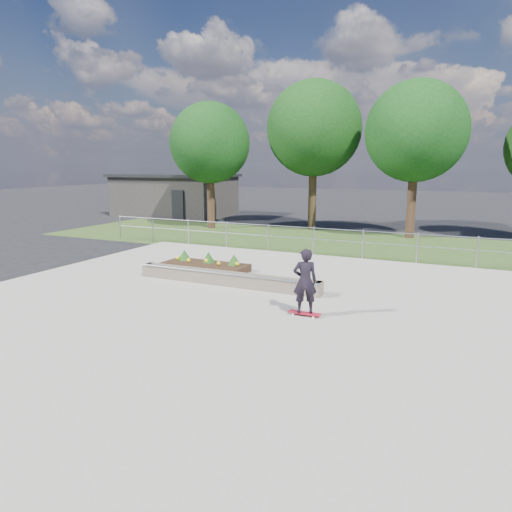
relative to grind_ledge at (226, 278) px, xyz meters
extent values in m
plane|color=black|center=(0.92, -1.76, -0.26)|extent=(120.00, 120.00, 0.00)
cube|color=#2E441B|center=(0.92, 9.24, -0.25)|extent=(30.00, 8.00, 0.02)
cube|color=gray|center=(0.92, -1.76, -0.23)|extent=(15.00, 15.00, 0.06)
cylinder|color=gray|center=(-9.08, 5.74, 0.34)|extent=(0.06, 0.06, 1.20)
cylinder|color=gray|center=(-7.08, 5.74, 0.34)|extent=(0.06, 0.06, 1.20)
cylinder|color=#9A9DA3|center=(-5.08, 5.74, 0.34)|extent=(0.06, 0.06, 1.20)
cylinder|color=#909498|center=(-3.08, 5.74, 0.34)|extent=(0.06, 0.06, 1.20)
cylinder|color=gray|center=(-1.08, 5.74, 0.34)|extent=(0.06, 0.06, 1.20)
cylinder|color=gray|center=(0.92, 5.74, 0.34)|extent=(0.06, 0.06, 1.20)
cylinder|color=gray|center=(2.92, 5.74, 0.34)|extent=(0.06, 0.06, 1.20)
cylinder|color=gray|center=(4.92, 5.74, 0.34)|extent=(0.06, 0.06, 1.20)
cylinder|color=gray|center=(6.92, 5.74, 0.34)|extent=(0.06, 0.06, 1.20)
cylinder|color=gray|center=(0.92, 5.74, 0.89)|extent=(20.00, 0.04, 0.04)
cylinder|color=#999CA1|center=(0.92, 5.74, 0.44)|extent=(20.00, 0.04, 0.04)
cube|color=#2A2725|center=(-13.08, 16.24, 1.14)|extent=(8.00, 5.00, 2.80)
cube|color=black|center=(-13.08, 16.24, 2.64)|extent=(8.40, 5.40, 0.20)
cube|color=black|center=(-11.08, 13.69, 0.74)|extent=(0.90, 0.10, 2.00)
cylinder|color=#301D13|center=(-7.08, 11.24, 1.20)|extent=(0.44, 0.44, 2.93)
sphere|color=black|center=(-7.08, 11.24, 4.61)|extent=(4.55, 4.55, 4.55)
cylinder|color=#312113|center=(-1.58, 13.24, 1.42)|extent=(0.44, 0.44, 3.38)
sphere|color=black|center=(-1.58, 13.24, 5.36)|extent=(5.25, 5.25, 5.25)
cylinder|color=black|center=(3.92, 12.24, 1.31)|extent=(0.44, 0.44, 3.15)
sphere|color=black|center=(3.92, 12.24, 4.99)|extent=(4.90, 4.90, 4.90)
cube|color=brown|center=(0.00, 0.00, 0.00)|extent=(6.00, 0.40, 0.40)
cylinder|color=gray|center=(0.00, -0.20, 0.20)|extent=(6.00, 0.06, 0.06)
cube|color=brown|center=(-2.90, 0.00, 0.00)|extent=(0.15, 0.42, 0.40)
cube|color=brown|center=(2.90, 0.00, 0.00)|extent=(0.15, 0.42, 0.40)
cube|color=black|center=(-1.59, 1.40, -0.08)|extent=(3.00, 1.20, 0.25)
sphere|color=yellow|center=(-2.79, 1.50, 0.13)|extent=(0.14, 0.14, 0.14)
sphere|color=yellow|center=(-2.19, 1.30, 0.13)|extent=(0.14, 0.14, 0.14)
sphere|color=yellow|center=(-1.59, 1.50, 0.13)|extent=(0.14, 0.14, 0.14)
sphere|color=yellow|center=(-0.99, 1.30, 0.13)|extent=(0.14, 0.14, 0.14)
sphere|color=yellow|center=(-0.39, 1.50, 0.13)|extent=(0.14, 0.14, 0.14)
cone|color=#1C4814|center=(-2.59, 1.65, 0.23)|extent=(0.44, 0.44, 0.36)
cone|color=#144212|center=(-1.59, 1.65, 0.23)|extent=(0.44, 0.44, 0.36)
cone|color=#1C4513|center=(-0.59, 1.65, 0.23)|extent=(0.44, 0.44, 0.36)
cylinder|color=white|center=(2.84, -1.84, -0.18)|extent=(0.05, 0.03, 0.05)
cylinder|color=white|center=(2.84, -1.66, -0.18)|extent=(0.05, 0.03, 0.05)
cylinder|color=white|center=(3.36, -1.84, -0.18)|extent=(0.05, 0.03, 0.05)
cylinder|color=silver|center=(3.36, -1.66, -0.18)|extent=(0.05, 0.03, 0.05)
cylinder|color=#A4A4A9|center=(2.84, -1.75, -0.15)|extent=(0.02, 0.18, 0.02)
cylinder|color=#A7A7AD|center=(3.36, -1.75, -0.15)|extent=(0.02, 0.18, 0.02)
cube|color=maroon|center=(3.10, -1.75, -0.13)|extent=(0.80, 0.21, 0.02)
imported|color=black|center=(3.10, -1.75, 0.67)|extent=(0.68, 0.58, 1.57)
camera|label=1|loc=(6.45, -11.80, 3.38)|focal=32.00mm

